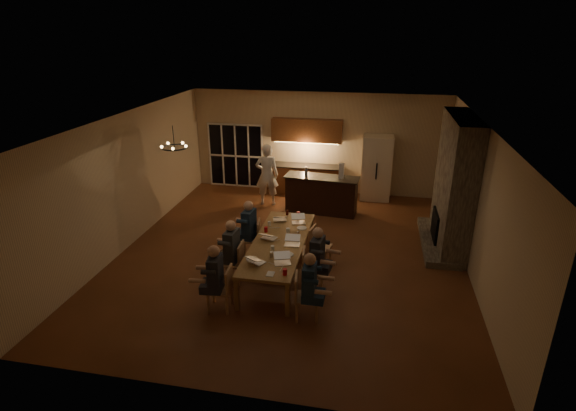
% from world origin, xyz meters
% --- Properties ---
extents(floor, '(9.00, 9.00, 0.00)m').
position_xyz_m(floor, '(0.00, 0.00, 0.00)').
color(floor, brown).
rests_on(floor, ground).
extents(back_wall, '(8.00, 0.04, 3.20)m').
position_xyz_m(back_wall, '(0.00, 4.52, 1.60)').
color(back_wall, beige).
rests_on(back_wall, ground).
extents(left_wall, '(0.04, 9.00, 3.20)m').
position_xyz_m(left_wall, '(-4.02, 0.00, 1.60)').
color(left_wall, beige).
rests_on(left_wall, ground).
extents(right_wall, '(0.04, 9.00, 3.20)m').
position_xyz_m(right_wall, '(4.02, 0.00, 1.60)').
color(right_wall, beige).
rests_on(right_wall, ground).
extents(ceiling, '(8.00, 9.00, 0.04)m').
position_xyz_m(ceiling, '(0.00, 0.00, 3.22)').
color(ceiling, white).
rests_on(ceiling, back_wall).
extents(french_doors, '(1.86, 0.08, 2.10)m').
position_xyz_m(french_doors, '(-2.70, 4.47, 1.05)').
color(french_doors, black).
rests_on(french_doors, ground).
extents(fireplace, '(0.58, 2.50, 3.20)m').
position_xyz_m(fireplace, '(3.70, 1.20, 1.60)').
color(fireplace, '#776F5D').
rests_on(fireplace, ground).
extents(kitchenette, '(2.24, 0.68, 2.40)m').
position_xyz_m(kitchenette, '(-0.30, 4.20, 1.20)').
color(kitchenette, brown).
rests_on(kitchenette, ground).
extents(refrigerator, '(0.90, 0.68, 2.00)m').
position_xyz_m(refrigerator, '(1.90, 4.15, 1.00)').
color(refrigerator, beige).
rests_on(refrigerator, ground).
extents(dining_table, '(1.10, 3.23, 0.75)m').
position_xyz_m(dining_table, '(-0.09, -0.88, 0.38)').
color(dining_table, '#9D723F').
rests_on(dining_table, ground).
extents(bar_island, '(2.16, 0.87, 1.08)m').
position_xyz_m(bar_island, '(0.38, 2.73, 0.54)').
color(bar_island, black).
rests_on(bar_island, ground).
extents(chair_left_near, '(0.47, 0.47, 0.89)m').
position_xyz_m(chair_left_near, '(-0.91, -2.45, 0.45)').
color(chair_left_near, tan).
rests_on(chair_left_near, ground).
extents(chair_left_mid, '(0.46, 0.46, 0.89)m').
position_xyz_m(chair_left_mid, '(-0.98, -1.43, 0.45)').
color(chair_left_mid, tan).
rests_on(chair_left_mid, ground).
extents(chair_left_far, '(0.50, 0.50, 0.89)m').
position_xyz_m(chair_left_far, '(-0.91, -0.25, 0.45)').
color(chair_left_far, tan).
rests_on(chair_left_far, ground).
extents(chair_right_near, '(0.50, 0.50, 0.89)m').
position_xyz_m(chair_right_near, '(0.76, -2.41, 0.45)').
color(chair_right_near, tan).
rests_on(chair_right_near, ground).
extents(chair_right_mid, '(0.48, 0.48, 0.89)m').
position_xyz_m(chair_right_mid, '(0.74, -1.43, 0.45)').
color(chair_right_mid, tan).
rests_on(chair_right_mid, ground).
extents(chair_right_far, '(0.52, 0.52, 0.89)m').
position_xyz_m(chair_right_far, '(0.75, -0.35, 0.45)').
color(chair_right_far, tan).
rests_on(chair_right_far, ground).
extents(person_left_near, '(0.66, 0.66, 1.38)m').
position_xyz_m(person_left_near, '(-0.95, -2.52, 0.69)').
color(person_left_near, '#262731').
rests_on(person_left_near, ground).
extents(person_right_near, '(0.60, 0.60, 1.38)m').
position_xyz_m(person_right_near, '(0.81, -2.49, 0.69)').
color(person_right_near, '#1D3049').
rests_on(person_right_near, ground).
extents(person_left_mid, '(0.65, 0.65, 1.38)m').
position_xyz_m(person_left_mid, '(-0.99, -1.39, 0.69)').
color(person_left_mid, '#373D41').
rests_on(person_left_mid, ground).
extents(person_right_mid, '(0.67, 0.67, 1.38)m').
position_xyz_m(person_right_mid, '(0.80, -1.39, 0.69)').
color(person_right_mid, '#262731').
rests_on(person_right_mid, ground).
extents(person_left_far, '(0.67, 0.67, 1.38)m').
position_xyz_m(person_left_far, '(-0.93, -0.26, 0.69)').
color(person_left_far, '#1D3049').
rests_on(person_left_far, ground).
extents(standing_person, '(0.74, 0.54, 1.87)m').
position_xyz_m(standing_person, '(-1.29, 3.03, 0.94)').
color(standing_person, white).
rests_on(standing_person, ground).
extents(chandelier, '(0.54, 0.54, 0.03)m').
position_xyz_m(chandelier, '(-2.24, -1.01, 2.75)').
color(chandelier, black).
rests_on(chandelier, ceiling).
extents(laptop_a, '(0.42, 0.40, 0.23)m').
position_xyz_m(laptop_a, '(-0.33, -1.86, 0.86)').
color(laptop_a, silver).
rests_on(laptop_a, dining_table).
extents(laptop_b, '(0.39, 0.37, 0.23)m').
position_xyz_m(laptop_b, '(0.18, -1.81, 0.86)').
color(laptop_b, silver).
rests_on(laptop_b, dining_table).
extents(laptop_c, '(0.38, 0.35, 0.23)m').
position_xyz_m(laptop_c, '(-0.34, -0.77, 0.86)').
color(laptop_c, silver).
rests_on(laptop_c, dining_table).
extents(laptop_d, '(0.34, 0.30, 0.23)m').
position_xyz_m(laptop_d, '(0.21, -0.99, 0.86)').
color(laptop_d, silver).
rests_on(laptop_d, dining_table).
extents(laptop_e, '(0.39, 0.36, 0.23)m').
position_xyz_m(laptop_e, '(-0.31, 0.24, 0.86)').
color(laptop_e, silver).
rests_on(laptop_e, dining_table).
extents(laptop_f, '(0.38, 0.35, 0.23)m').
position_xyz_m(laptop_f, '(0.15, 0.16, 0.86)').
color(laptop_f, silver).
rests_on(laptop_f, dining_table).
extents(mug_front, '(0.08, 0.08, 0.10)m').
position_xyz_m(mug_front, '(-0.14, -1.30, 0.80)').
color(mug_front, white).
rests_on(mug_front, dining_table).
extents(mug_mid, '(0.08, 0.08, 0.10)m').
position_xyz_m(mug_mid, '(0.01, -0.40, 0.80)').
color(mug_mid, white).
rests_on(mug_mid, dining_table).
extents(mug_back, '(0.07, 0.07, 0.10)m').
position_xyz_m(mug_back, '(-0.49, -0.12, 0.80)').
color(mug_back, white).
rests_on(mug_back, dining_table).
extents(redcup_near, '(0.08, 0.08, 0.12)m').
position_xyz_m(redcup_near, '(0.31, -2.22, 0.81)').
color(redcup_near, red).
rests_on(redcup_near, dining_table).
extents(redcup_mid, '(0.08, 0.08, 0.12)m').
position_xyz_m(redcup_mid, '(-0.48, -0.47, 0.81)').
color(redcup_mid, red).
rests_on(redcup_mid, dining_table).
extents(redcup_far, '(0.09, 0.09, 0.12)m').
position_xyz_m(redcup_far, '(0.08, 0.54, 0.81)').
color(redcup_far, red).
rests_on(redcup_far, dining_table).
extents(can_silver, '(0.07, 0.07, 0.12)m').
position_xyz_m(can_silver, '(-0.09, -1.60, 0.81)').
color(can_silver, '#B2B2B7').
rests_on(can_silver, dining_table).
extents(can_cola, '(0.07, 0.07, 0.12)m').
position_xyz_m(can_cola, '(-0.20, 0.59, 0.81)').
color(can_cola, '#3F0F0C').
rests_on(can_cola, dining_table).
extents(can_right, '(0.06, 0.06, 0.12)m').
position_xyz_m(can_right, '(0.27, -0.57, 0.81)').
color(can_right, '#B2B2B7').
rests_on(can_right, dining_table).
extents(plate_near, '(0.23, 0.23, 0.02)m').
position_xyz_m(plate_near, '(0.21, -1.45, 0.76)').
color(plate_near, white).
rests_on(plate_near, dining_table).
extents(plate_left, '(0.23, 0.23, 0.02)m').
position_xyz_m(plate_left, '(-0.45, -1.77, 0.76)').
color(plate_left, white).
rests_on(plate_left, dining_table).
extents(plate_far, '(0.23, 0.23, 0.02)m').
position_xyz_m(plate_far, '(0.28, -0.13, 0.76)').
color(plate_far, white).
rests_on(plate_far, dining_table).
extents(notepad, '(0.14, 0.19, 0.01)m').
position_xyz_m(notepad, '(0.04, -2.26, 0.76)').
color(notepad, white).
rests_on(notepad, dining_table).
extents(bar_bottle, '(0.08, 0.08, 0.24)m').
position_xyz_m(bar_bottle, '(-0.08, 2.80, 1.20)').
color(bar_bottle, '#99999E').
rests_on(bar_bottle, bar_island).
extents(bar_blender, '(0.14, 0.14, 0.43)m').
position_xyz_m(bar_blender, '(0.93, 2.71, 1.29)').
color(bar_blender, silver).
rests_on(bar_blender, bar_island).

